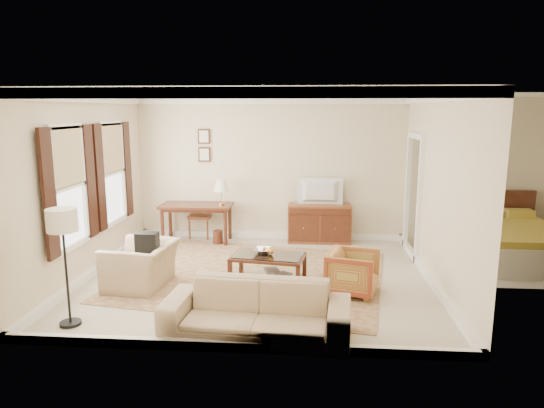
# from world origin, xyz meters

# --- Properties ---
(room_shell) EXTENTS (5.51, 5.01, 2.91)m
(room_shell) POSITION_xyz_m (0.00, 0.00, 2.47)
(room_shell) COLOR beige
(room_shell) RESTS_ON ground
(annex_bedroom) EXTENTS (3.00, 2.70, 2.90)m
(annex_bedroom) POSITION_xyz_m (4.49, 1.15, 0.34)
(annex_bedroom) COLOR beige
(annex_bedroom) RESTS_ON ground
(window_front) EXTENTS (0.12, 1.56, 1.80)m
(window_front) POSITION_xyz_m (-2.70, -0.70, 1.55)
(window_front) COLOR #CCB284
(window_front) RESTS_ON room_shell
(window_rear) EXTENTS (0.12, 1.56, 1.80)m
(window_rear) POSITION_xyz_m (-2.70, 0.90, 1.55)
(window_rear) COLOR #CCB284
(window_rear) RESTS_ON room_shell
(doorway) EXTENTS (0.10, 1.12, 2.25)m
(doorway) POSITION_xyz_m (2.71, 1.50, 1.08)
(doorway) COLOR white
(doorway) RESTS_ON room_shell
(rug) EXTENTS (4.58, 4.10, 0.01)m
(rug) POSITION_xyz_m (-0.08, 0.08, 0.01)
(rug) COLOR brown
(rug) RESTS_ON room_shell
(writing_desk) EXTENTS (1.43, 0.71, 0.78)m
(writing_desk) POSITION_xyz_m (-1.47, 2.04, 0.67)
(writing_desk) COLOR #4F2416
(writing_desk) RESTS_ON room_shell
(desk_chair) EXTENTS (0.51, 0.51, 1.05)m
(desk_chair) POSITION_xyz_m (-1.48, 2.39, 0.53)
(desk_chair) COLOR brown
(desk_chair) RESTS_ON room_shell
(desk_lamp) EXTENTS (0.32, 0.32, 0.50)m
(desk_lamp) POSITION_xyz_m (-0.95, 2.04, 1.03)
(desk_lamp) COLOR silver
(desk_lamp) RESTS_ON writing_desk
(framed_prints) EXTENTS (0.25, 0.04, 0.68)m
(framed_prints) POSITION_xyz_m (-1.37, 2.47, 1.94)
(framed_prints) COLOR #4F2416
(framed_prints) RESTS_ON room_shell
(sideboard) EXTENTS (1.27, 0.49, 0.78)m
(sideboard) POSITION_xyz_m (1.02, 2.23, 0.39)
(sideboard) COLOR brown
(sideboard) RESTS_ON room_shell
(tv) EXTENTS (0.88, 0.51, 0.12)m
(tv) POSITION_xyz_m (1.02, 2.21, 1.22)
(tv) COLOR black
(tv) RESTS_ON sideboard
(coffee_table) EXTENTS (1.19, 0.81, 0.47)m
(coffee_table) POSITION_xyz_m (0.18, -0.28, 0.36)
(coffee_table) COLOR #4F2416
(coffee_table) RESTS_ON room_shell
(fruit_bowl) EXTENTS (0.42, 0.42, 0.10)m
(fruit_bowl) POSITION_xyz_m (0.10, -0.21, 0.52)
(fruit_bowl) COLOR silver
(fruit_bowl) RESTS_ON coffee_table
(book_a) EXTENTS (0.28, 0.12, 0.38)m
(book_a) POSITION_xyz_m (0.13, -0.19, 0.18)
(book_a) COLOR brown
(book_a) RESTS_ON coffee_table
(book_b) EXTENTS (0.23, 0.20, 0.38)m
(book_b) POSITION_xyz_m (0.32, -0.29, 0.18)
(book_b) COLOR brown
(book_b) RESTS_ON coffee_table
(striped_armchair) EXTENTS (0.81, 0.84, 0.71)m
(striped_armchair) POSITION_xyz_m (1.45, -0.60, 0.36)
(striped_armchair) COLOR #953620
(striped_armchair) RESTS_ON room_shell
(club_armchair) EXTENTS (0.79, 1.11, 0.91)m
(club_armchair) POSITION_xyz_m (-1.73, -0.56, 0.46)
(club_armchair) COLOR tan
(club_armchair) RESTS_ON room_shell
(backpack) EXTENTS (0.30, 0.37, 0.40)m
(backpack) POSITION_xyz_m (-1.61, -0.58, 0.70)
(backpack) COLOR black
(backpack) RESTS_ON club_armchair
(sofa) EXTENTS (2.24, 0.82, 0.86)m
(sofa) POSITION_xyz_m (0.20, -2.07, 0.43)
(sofa) COLOR tan
(sofa) RESTS_ON room_shell
(floor_lamp) EXTENTS (0.37, 0.37, 1.49)m
(floor_lamp) POSITION_xyz_m (-2.17, -1.94, 1.24)
(floor_lamp) COLOR black
(floor_lamp) RESTS_ON room_shell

